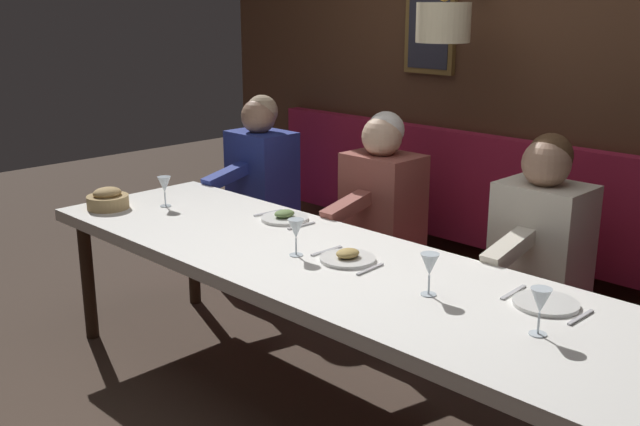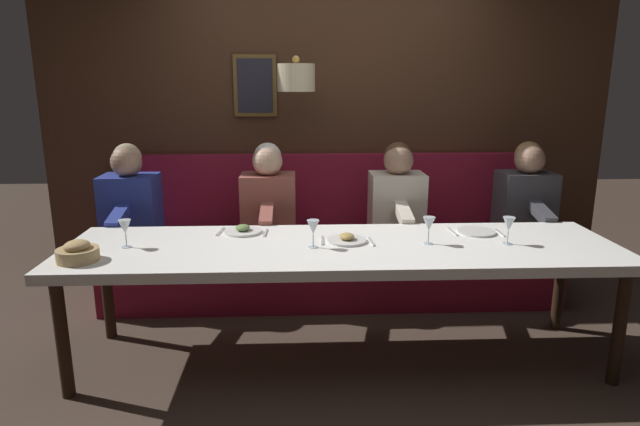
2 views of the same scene
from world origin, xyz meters
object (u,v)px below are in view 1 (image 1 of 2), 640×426
Objects in this scene: wine_glass_3 at (296,230)px; diner_far at (261,162)px; dining_table at (333,274)px; wine_glass_1 at (540,302)px; diner_near at (542,225)px; wine_glass_2 at (430,266)px; bread_bowl at (108,200)px; wine_glass_0 at (165,185)px; diner_middle at (382,189)px.

diner_far is at bearing 54.64° from wine_glass_3.
wine_glass_1 is (-0.03, -0.98, 0.17)m from dining_table.
wine_glass_2 is at bearing -178.38° from diner_near.
wine_glass_2 is 0.75× the size of bread_bowl.
dining_table is at bearing 151.29° from diner_near.
wine_glass_0 is (0.00, 1.26, 0.17)m from dining_table.
wine_glass_1 is 1.00× the size of wine_glass_3.
wine_glass_2 is (-0.01, -0.51, 0.17)m from dining_table.
dining_table is 19.81× the size of wine_glass_2.
dining_table is at bearing -80.62° from bread_bowl.
diner_middle is at bearing 18.01° from wine_glass_3.
bread_bowl is (-1.12, -0.05, -0.03)m from diner_far.
diner_near is at bearing 28.27° from wine_glass_1.
wine_glass_1 is 0.47m from wine_glass_2.
dining_table is 4.11× the size of diner_middle.
diner_near and diner_far have the same top height.
diner_near is at bearing -35.08° from wine_glass_3.
wine_glass_1 and wine_glass_3 have the same top height.
diner_near is (0.88, -0.48, 0.13)m from dining_table.
wine_glass_0 is at bearing 86.97° from wine_glass_3.
wine_glass_1 reaches higher than bread_bowl.
wine_glass_0 is 1.08m from wine_glass_3.
diner_near reaches higher than dining_table.
diner_near is 1.00× the size of diner_far.
diner_near is at bearing -63.22° from wine_glass_0.
wine_glass_2 is (-0.02, -1.76, 0.00)m from wine_glass_0.
dining_table is at bearing -73.02° from wine_glass_3.
wine_glass_1 is at bearing -90.98° from wine_glass_0.
wine_glass_3 is at bearing -125.36° from diner_far.
wine_glass_0 is 0.31m from bread_bowl.
diner_far is 2.19m from wine_glass_2.
diner_middle is 4.82× the size of wine_glass_1.
wine_glass_3 is (-0.02, 1.15, 0.00)m from wine_glass_1.
wine_glass_2 is (-0.89, -2.00, 0.04)m from diner_far.
diner_middle is 3.60× the size of bread_bowl.
wine_glass_1 is 1.00× the size of wine_glass_2.
dining_table is 4.11× the size of diner_far.
wine_glass_2 is at bearing -90.49° from wine_glass_0.
wine_glass_3 is (-0.93, 0.66, 0.04)m from diner_near.
diner_near is 0.89m from wine_glass_2.
diner_far is (0.00, 1.01, 0.00)m from diner_middle.
wine_glass_2 is at bearing -86.46° from wine_glass_3.
diner_far is 3.60× the size of bread_bowl.
wine_glass_1 is at bearing -110.37° from diner_far.
diner_near is 1.04m from wine_glass_1.
dining_table is at bearing -120.60° from diner_far.
wine_glass_1 is (-0.92, -1.45, 0.04)m from diner_middle.
diner_far is at bearing 59.40° from dining_table.
diner_middle is 1.33m from wine_glass_2.
dining_table is at bearing -151.56° from diner_middle.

